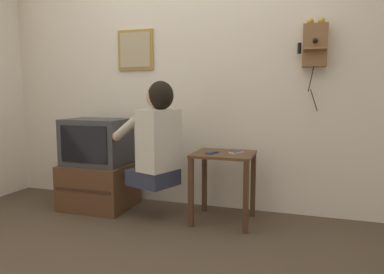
{
  "coord_description": "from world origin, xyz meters",
  "views": [
    {
      "loc": [
        0.94,
        -1.98,
        1.06
      ],
      "look_at": [
        0.05,
        0.76,
        0.73
      ],
      "focal_mm": 32.0,
      "sensor_mm": 36.0,
      "label": 1
    }
  ],
  "objects": [
    {
      "name": "ground_plane",
      "position": [
        0.0,
        0.0,
        0.0
      ],
      "size": [
        14.0,
        14.0,
        0.0
      ],
      "primitive_type": "plane",
      "color": "#4C3D2D"
    },
    {
      "name": "wall_back",
      "position": [
        0.0,
        1.2,
        1.27
      ],
      "size": [
        6.8,
        0.05,
        2.55
      ],
      "color": "silver",
      "rests_on": "ground_plane"
    },
    {
      "name": "side_table",
      "position": [
        0.32,
        0.81,
        0.46
      ],
      "size": [
        0.5,
        0.46,
        0.6
      ],
      "color": "#51331E",
      "rests_on": "ground_plane"
    },
    {
      "name": "person",
      "position": [
        -0.24,
        0.68,
        0.73
      ],
      "size": [
        0.6,
        0.51,
        0.9
      ],
      "rotation": [
        0.0,
        0.0,
        1.22
      ],
      "color": "#2D3347",
      "rests_on": "ground_plane"
    },
    {
      "name": "tv_stand",
      "position": [
        -0.91,
        0.82,
        0.21
      ],
      "size": [
        0.63,
        0.54,
        0.42
      ],
      "color": "#51331E",
      "rests_on": "ground_plane"
    },
    {
      "name": "television",
      "position": [
        -0.93,
        0.82,
        0.64
      ],
      "size": [
        0.58,
        0.42,
        0.43
      ],
      "color": "#38383A",
      "rests_on": "tv_stand"
    },
    {
      "name": "wall_phone_antique",
      "position": [
        1.01,
        1.12,
        1.5
      ],
      "size": [
        0.24,
        0.18,
        0.77
      ],
      "color": "brown"
    },
    {
      "name": "framed_picture",
      "position": [
        -0.67,
        1.16,
        1.53
      ],
      "size": [
        0.38,
        0.03,
        0.39
      ],
      "color": "olive"
    },
    {
      "name": "cell_phone_held",
      "position": [
        0.23,
        0.75,
        0.6
      ],
      "size": [
        0.1,
        0.14,
        0.01
      ],
      "rotation": [
        0.0,
        0.0,
        -0.34
      ],
      "color": "navy",
      "rests_on": "side_table"
    },
    {
      "name": "cell_phone_spare",
      "position": [
        0.42,
        0.83,
        0.6
      ],
      "size": [
        0.12,
        0.14,
        0.01
      ],
      "rotation": [
        0.0,
        0.0,
        -0.56
      ],
      "color": "silver",
      "rests_on": "side_table"
    }
  ]
}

